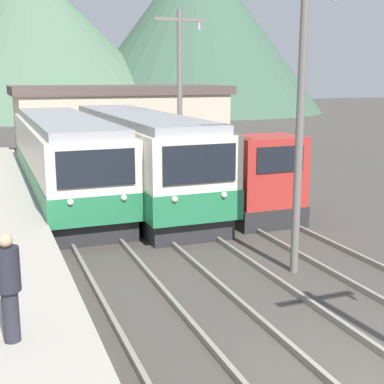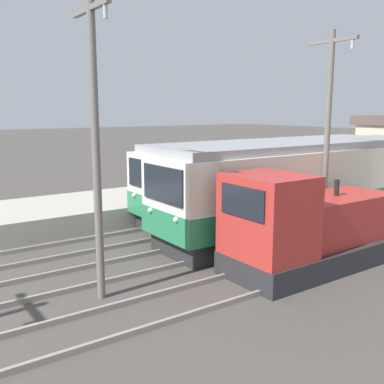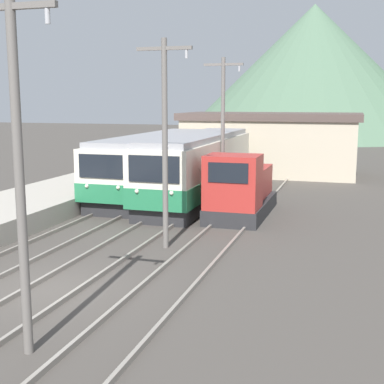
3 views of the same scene
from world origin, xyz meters
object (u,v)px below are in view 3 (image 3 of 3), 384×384
at_px(commuter_train_left, 156,166).
at_px(catenary_mast_far, 223,126).
at_px(catenary_mast_mid, 165,137).
at_px(catenary_mast_near, 19,164).
at_px(shunting_locomotive, 241,190).
at_px(commuter_train_center, 199,170).

relative_size(commuter_train_left, catenary_mast_far, 1.86).
xyz_separation_m(commuter_train_left, catenary_mast_far, (4.31, -1.85, 2.42)).
distance_m(catenary_mast_mid, catenary_mast_far, 8.59).
bearing_deg(catenary_mast_near, shunting_locomotive, 84.17).
xyz_separation_m(catenary_mast_near, catenary_mast_mid, (0.00, 8.59, 0.00)).
bearing_deg(catenary_mast_far, shunting_locomotive, -59.84).
xyz_separation_m(shunting_locomotive, catenary_mast_far, (-1.49, 2.57, 2.80)).
relative_size(catenary_mast_near, catenary_mast_mid, 1.00).
distance_m(catenary_mast_near, catenary_mast_mid, 8.59).
distance_m(shunting_locomotive, catenary_mast_far, 4.09).
bearing_deg(catenary_mast_near, catenary_mast_mid, 90.00).
relative_size(catenary_mast_mid, catenary_mast_far, 1.00).
relative_size(shunting_locomotive, catenary_mast_mid, 0.80).
bearing_deg(commuter_train_left, shunting_locomotive, -37.32).
height_order(catenary_mast_mid, catenary_mast_far, same).
bearing_deg(catenary_mast_mid, shunting_locomotive, 76.08).
height_order(catenary_mast_near, catenary_mast_far, same).
height_order(catenary_mast_near, catenary_mast_mid, same).
bearing_deg(catenary_mast_mid, commuter_train_left, 112.41).
distance_m(commuter_train_left, catenary_mast_near, 19.66).
distance_m(catenary_mast_near, catenary_mast_far, 17.18).
xyz_separation_m(commuter_train_center, catenary_mast_far, (1.51, -0.85, 2.37)).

